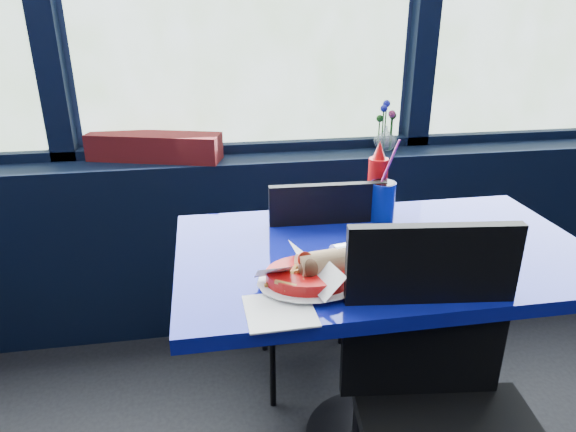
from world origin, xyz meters
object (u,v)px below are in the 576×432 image
(chair_near_back, at_px, (317,272))
(planter_box, at_px, (154,147))
(ketchup_bottle, at_px, (377,181))
(near_table, at_px, (380,301))
(chair_near_front, at_px, (446,402))
(soda_cup, at_px, (382,200))
(food_basket, at_px, (313,273))
(flower_vase, at_px, (386,135))

(chair_near_back, bearing_deg, planter_box, -41.87)
(ketchup_bottle, bearing_deg, near_table, -103.36)
(chair_near_back, distance_m, ketchup_bottle, 0.40)
(chair_near_front, height_order, soda_cup, soda_cup)
(soda_cup, bearing_deg, chair_near_back, 146.91)
(planter_box, bearing_deg, food_basket, -50.08)
(planter_box, height_order, ketchup_bottle, ketchup_bottle)
(flower_vase, height_order, soda_cup, soda_cup)
(chair_near_front, height_order, flower_vase, flower_vase)
(flower_vase, distance_m, food_basket, 1.18)
(planter_box, xyz_separation_m, flower_vase, (1.01, -0.01, 0.01))
(near_table, bearing_deg, chair_near_back, 110.96)
(ketchup_bottle, bearing_deg, flower_vase, 67.92)
(chair_near_front, distance_m, soda_cup, 0.67)
(flower_vase, height_order, food_basket, flower_vase)
(near_table, height_order, planter_box, planter_box)
(planter_box, bearing_deg, chair_near_front, -44.09)
(near_table, distance_m, chair_near_back, 0.35)
(chair_near_front, relative_size, planter_box, 1.71)
(chair_near_front, height_order, ketchup_bottle, ketchup_bottle)
(chair_near_front, distance_m, chair_near_back, 0.75)
(planter_box, distance_m, flower_vase, 1.01)
(chair_near_front, relative_size, soda_cup, 3.45)
(chair_near_back, bearing_deg, food_basket, 77.47)
(planter_box, bearing_deg, chair_near_back, -27.19)
(food_basket, bearing_deg, chair_near_front, -25.74)
(food_basket, bearing_deg, ketchup_bottle, 70.67)
(chair_near_back, height_order, planter_box, planter_box)
(flower_vase, bearing_deg, planter_box, 179.20)
(chair_near_front, relative_size, flower_vase, 4.31)
(flower_vase, relative_size, food_basket, 0.78)
(near_table, distance_m, planter_box, 1.16)
(near_table, relative_size, chair_near_front, 1.27)
(near_table, bearing_deg, ketchup_bottle, 76.64)
(chair_near_back, relative_size, ketchup_bottle, 3.57)
(food_basket, relative_size, ketchup_bottle, 1.14)
(chair_near_front, bearing_deg, food_basket, 145.16)
(planter_box, bearing_deg, ketchup_bottle, -21.27)
(chair_near_back, height_order, flower_vase, flower_vase)
(planter_box, distance_m, ketchup_bottle, 0.98)
(chair_near_back, height_order, food_basket, chair_near_back)
(flower_vase, bearing_deg, food_basket, -118.17)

